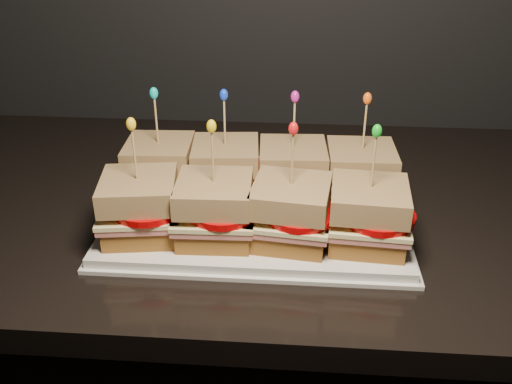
{
  "coord_description": "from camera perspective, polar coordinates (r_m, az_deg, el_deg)",
  "views": [
    {
      "loc": [
        0.38,
        0.9,
        1.29
      ],
      "look_at": [
        0.33,
        1.59,
        0.92
      ],
      "focal_mm": 40.0,
      "sensor_mm": 36.0,
      "label": 1
    }
  ],
  "objects": [
    {
      "name": "sandwich_0_cheese",
      "position": [
        0.87,
        -9.52,
        2.2
      ],
      "size": [
        0.11,
        0.11,
        0.01
      ],
      "primitive_type": "cube",
      "rotation": [
        0.0,
        0.0,
        0.04
      ],
      "color": "#FFF0A3",
      "rests_on": "sandwich_0_ham"
    },
    {
      "name": "sandwich_2_cheese",
      "position": [
        0.84,
        3.66,
        1.78
      ],
      "size": [
        0.11,
        0.11,
        0.01
      ],
      "primitive_type": "cube",
      "rotation": [
        0.0,
        0.0,
        0.05
      ],
      "color": "#FFF0A3",
      "rests_on": "sandwich_2_ham"
    },
    {
      "name": "sandwich_4_pick",
      "position": [
        0.73,
        -12.03,
        3.39
      ],
      "size": [
        0.0,
        0.0,
        0.09
      ],
      "primitive_type": "cylinder",
      "color": "tan",
      "rests_on": "sandwich_4_bread_top"
    },
    {
      "name": "sandwich_7_pick",
      "position": [
        0.71,
        11.65,
        2.63
      ],
      "size": [
        0.0,
        0.0,
        0.09
      ],
      "primitive_type": "cylinder",
      "color": "tan",
      "rests_on": "sandwich_7_bread_top"
    },
    {
      "name": "sandwich_0_bread_top",
      "position": [
        0.85,
        -9.67,
        3.9
      ],
      "size": [
        0.1,
        0.1,
        0.03
      ],
      "primitive_type": "cube",
      "rotation": [
        0.0,
        0.0,
        0.04
      ],
      "color": "brown",
      "rests_on": "sandwich_0_tomato"
    },
    {
      "name": "sandwich_0_pick",
      "position": [
        0.84,
        -9.92,
        6.79
      ],
      "size": [
        0.0,
        0.0,
        0.09
      ],
      "primitive_type": "cylinder",
      "color": "tan",
      "rests_on": "sandwich_0_bread_top"
    },
    {
      "name": "platter_rim",
      "position": [
        0.82,
        0.0,
        -3.22
      ],
      "size": [
        0.43,
        0.27,
        0.01
      ],
      "primitive_type": "cube",
      "color": "white",
      "rests_on": "granite_slab"
    },
    {
      "name": "sandwich_4_cheese",
      "position": [
        0.76,
        -11.48,
        -1.68
      ],
      "size": [
        0.12,
        0.11,
        0.01
      ],
      "primitive_type": "cube",
      "rotation": [
        0.0,
        0.0,
        0.14
      ],
      "color": "#FFF0A3",
      "rests_on": "sandwich_4_ham"
    },
    {
      "name": "sandwich_7_ham",
      "position": [
        0.75,
        11.05,
        -3.02
      ],
      "size": [
        0.11,
        0.11,
        0.01
      ],
      "primitive_type": "cube",
      "rotation": [
        0.0,
        0.0,
        -0.07
      ],
      "color": "#C36B66",
      "rests_on": "sandwich_7_bread_bot"
    },
    {
      "name": "sandwich_5_bread_bot",
      "position": [
        0.76,
        -4.08,
        -3.57
      ],
      "size": [
        0.1,
        0.1,
        0.03
      ],
      "primitive_type": "cube",
      "rotation": [
        0.0,
        0.0,
        0.03
      ],
      "color": "brown",
      "rests_on": "platter"
    },
    {
      "name": "sandwich_0_ham",
      "position": [
        0.87,
        -9.48,
        1.78
      ],
      "size": [
        0.11,
        0.1,
        0.01
      ],
      "primitive_type": "cube",
      "rotation": [
        0.0,
        0.0,
        0.04
      ],
      "color": "#C36B66",
      "rests_on": "sandwich_0_bread_bot"
    },
    {
      "name": "sandwich_5_bread_top",
      "position": [
        0.73,
        -4.21,
        -0.09
      ],
      "size": [
        0.1,
        0.1,
        0.03
      ],
      "primitive_type": "cube",
      "rotation": [
        0.0,
        0.0,
        0.03
      ],
      "color": "brown",
      "rests_on": "sandwich_5_tomato"
    },
    {
      "name": "sandwich_2_bread_top",
      "position": [
        0.83,
        3.72,
        3.52
      ],
      "size": [
        0.1,
        0.1,
        0.03
      ],
      "primitive_type": "cube",
      "rotation": [
        0.0,
        0.0,
        0.05
      ],
      "color": "brown",
      "rests_on": "sandwich_2_tomato"
    },
    {
      "name": "sandwich_0_frill",
      "position": [
        0.82,
        -10.18,
        9.71
      ],
      "size": [
        0.01,
        0.01,
        0.02
      ],
      "primitive_type": "ellipsoid",
      "color": "#0CB7B1",
      "rests_on": "sandwich_0_pick"
    },
    {
      "name": "sandwich_1_tomato",
      "position": [
        0.84,
        -2.27,
        2.26
      ],
      "size": [
        0.09,
        0.09,
        0.01
      ],
      "primitive_type": "cylinder",
      "color": "#C90406",
      "rests_on": "sandwich_1_cheese"
    },
    {
      "name": "sandwich_7_bread_bot",
      "position": [
        0.76,
        10.94,
        -4.12
      ],
      "size": [
        0.1,
        0.1,
        0.03
      ],
      "primitive_type": "cube",
      "rotation": [
        0.0,
        0.0,
        -0.07
      ],
      "color": "brown",
      "rests_on": "platter"
    },
    {
      "name": "sandwich_4_ham",
      "position": [
        0.77,
        -11.43,
        -2.14
      ],
      "size": [
        0.12,
        0.11,
        0.01
      ],
      "primitive_type": "cube",
      "rotation": [
        0.0,
        0.0,
        0.14
      ],
      "color": "#C36B66",
      "rests_on": "sandwich_4_bread_bot"
    },
    {
      "name": "sandwich_7_frill",
      "position": [
        0.69,
        12.01,
        5.99
      ],
      "size": [
        0.01,
        0.01,
        0.02
      ],
      "primitive_type": "ellipsoid",
      "color": "green",
      "rests_on": "sandwich_7_pick"
    },
    {
      "name": "sandwich_2_ham",
      "position": [
        0.85,
        3.65,
        1.35
      ],
      "size": [
        0.11,
        0.1,
        0.01
      ],
      "primitive_type": "cube",
      "rotation": [
        0.0,
        0.0,
        0.05
      ],
      "color": "#C36B66",
      "rests_on": "sandwich_2_bread_bot"
    },
    {
      "name": "sandwich_3_tomato",
      "position": [
        0.84,
        11.24,
        1.77
      ],
      "size": [
        0.09,
        0.09,
        0.01
      ],
      "primitive_type": "cylinder",
      "color": "#C90406",
      "rests_on": "sandwich_3_cheese"
    },
    {
      "name": "sandwich_0_tomato",
      "position": [
        0.85,
        -8.86,
        2.45
      ],
      "size": [
        0.09,
        0.09,
        0.01
      ],
      "primitive_type": "cylinder",
      "color": "#C90406",
      "rests_on": "sandwich_0_cheese"
    },
    {
      "name": "sandwich_7_bread_top",
      "position": [
        0.73,
        11.3,
        -0.65
      ],
      "size": [
        0.1,
        0.1,
        0.03
      ],
      "primitive_type": "cube",
      "rotation": [
        0.0,
        0.0,
        -0.07
      ],
      "color": "brown",
      "rests_on": "sandwich_7_tomato"
    },
    {
      "name": "sandwich_3_frill",
      "position": [
        0.8,
        11.08,
        9.18
      ],
      "size": [
        0.01,
        0.01,
        0.02
      ],
      "primitive_type": "ellipsoid",
      "color": "#F45C12",
      "rests_on": "sandwich_3_pick"
    },
    {
      "name": "sandwich_2_tomato",
      "position": [
        0.83,
        4.49,
        2.03
      ],
      "size": [
        0.09,
        0.09,
        0.01
      ],
      "primitive_type": "cylinder",
      "color": "#C90406",
      "rests_on": "sandwich_2_cheese"
    },
    {
      "name": "sandwich_1_frill",
      "position": [
        0.8,
        -3.24,
        9.68
      ],
      "size": [
        0.01,
        0.01,
        0.02
      ],
      "primitive_type": "ellipsoid",
      "color": "blue",
      "rests_on": "sandwich_1_pick"
    },
    {
      "name": "sandwich_5_ham",
      "position": [
        0.75,
        -4.12,
        -2.47
      ],
      "size": [
        0.11,
        0.1,
        0.01
      ],
      "primitive_type": "cube",
      "rotation": [
        0.0,
        0.0,
        0.03
      ],
      "color": "#C36B66",
      "rests_on": "sandwich_5_bread_bot"
    },
    {
      "name": "sandwich_7_tomato",
      "position": [
        0.74,
        12.12,
        -2.32
      ],
      "size": [
        0.09,
        0.09,
        0.01
      ],
      "primitive_type": "cylinder",
      "color": "#C90406",
      "rests_on": "sandwich_7_cheese"
    },
    {
      "name": "sandwich_1_pick",
      "position": [
        0.82,
        -3.15,
        6.69
      ],
      "size": [
        0.0,
        0.0,
        0.09
      ],
      "primitive_type": "cylinder",
      "color": "tan",
      "rests_on": "sandwich_1_bread_top"
    },
    {
      "name": "sandwich_6_bread_bot",
      "position": [
        0.75,
        3.42,
        -3.88
      ],
      "size": [
        0.1,
        0.1,
        0.03
      ],
      "primitive_type": "cube",
      "rotation": [
        0.0,
        0.0,
        -0.12
      ],
      "color": "brown",
      "rests_on": "platter"
    },
    {
      "name": "sandwich_6_bread_top",
      "position": [
        0.72,
        3.54,
        -0.37
      ],
      "size": [
        0.11,
        0.11,
        0.03
      ],
      "primitive_type": "cube",
      "rotation": [
        0.0,
        0.0,
        -0.12
      ],
      "color": "brown",
      "rests_on": "sandwich_6_tomato"
    },
    {
      "name": "sandwich_6_frill",
      "position": [
        0.69,
        3.76,
        6.35
      ],
      "size": [
        0.01,
        0.01,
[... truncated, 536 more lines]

